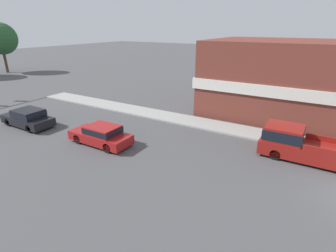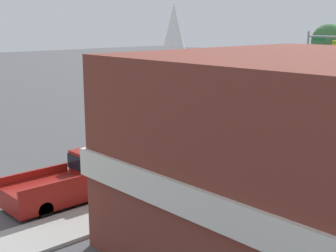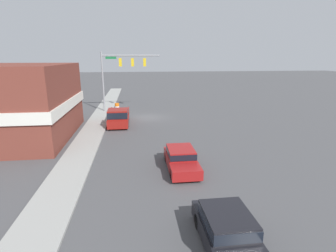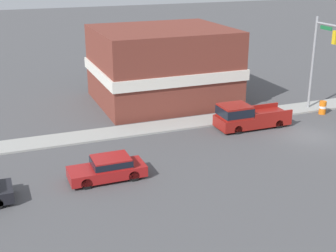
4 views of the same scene
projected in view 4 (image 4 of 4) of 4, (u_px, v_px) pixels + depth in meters
The scene contains 7 objects.
ground_plane at pixel (308, 136), 34.42m from camera, with size 200.00×200.00×0.00m, color #4C4C4F.
sidewalk_curb at pixel (266, 113), 39.40m from camera, with size 2.40×60.00×0.14m.
near_signal_assembly at pixel (335, 47), 36.55m from camera, with size 7.63×0.49×7.89m.
car_lead at pixel (108, 168), 27.57m from camera, with size 1.85×4.51×1.37m.
pickup_truck_parked at pixel (246, 116), 35.76m from camera, with size 2.11×5.78×1.96m.
construction_barrel at pixel (323, 108), 39.12m from camera, with size 0.60×0.60×1.11m.
corner_brick_building at pixel (162, 66), 41.81m from camera, with size 10.24×11.92×6.61m.
Camera 4 is at (-26.18, 21.29, 12.42)m, focal length 50.00 mm.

